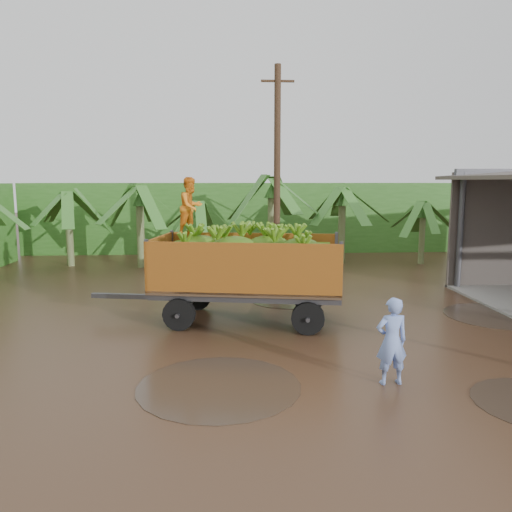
{
  "coord_description": "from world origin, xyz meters",
  "views": [
    {
      "loc": [
        -2.73,
        -10.83,
        3.7
      ],
      "look_at": [
        -1.91,
        2.59,
        1.68
      ],
      "focal_mm": 35.0,
      "sensor_mm": 36.0,
      "label": 1
    }
  ],
  "objects": [
    {
      "name": "hedge_north",
      "position": [
        -2.0,
        16.0,
        1.8
      ],
      "size": [
        22.0,
        3.0,
        3.6
      ],
      "primitive_type": "cube",
      "color": "#2D661E",
      "rests_on": "ground"
    },
    {
      "name": "utility_pole",
      "position": [
        -0.82,
        7.66,
        3.97
      ],
      "size": [
        1.2,
        0.24,
        7.83
      ],
      "color": "#47301E",
      "rests_on": "ground"
    },
    {
      "name": "banana_plants",
      "position": [
        -5.64,
        6.62,
        1.78
      ],
      "size": [
        25.09,
        20.99,
        4.04
      ],
      "color": "#2D661E",
      "rests_on": "ground"
    },
    {
      "name": "man_blue",
      "position": [
        0.27,
        -2.25,
        0.82
      ],
      "size": [
        0.63,
        0.44,
        1.63
      ],
      "primitive_type": "imported",
      "rotation": [
        0.0,
        0.0,
        3.23
      ],
      "color": "#7994DD",
      "rests_on": "ground"
    },
    {
      "name": "ground",
      "position": [
        0.0,
        0.0,
        0.0
      ],
      "size": [
        100.0,
        100.0,
        0.0
      ],
      "primitive_type": "plane",
      "color": "black",
      "rests_on": "ground"
    },
    {
      "name": "banana_trailer",
      "position": [
        -2.19,
        2.1,
        1.46
      ],
      "size": [
        6.84,
        3.14,
        3.81
      ],
      "rotation": [
        0.0,
        0.0,
        -0.17
      ],
      "color": "#C06D1B",
      "rests_on": "ground"
    }
  ]
}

